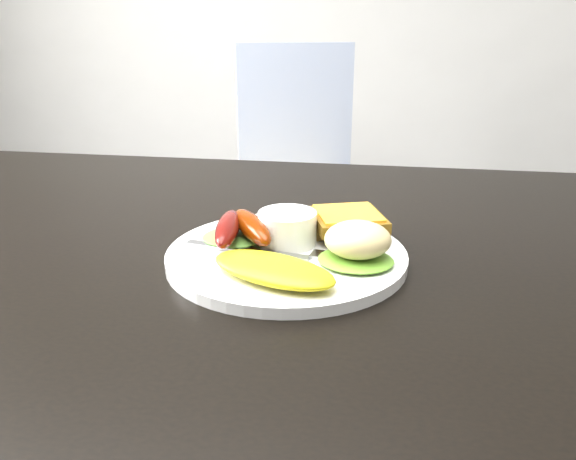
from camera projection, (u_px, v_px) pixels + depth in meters
name	position (u px, v px, depth m)	size (l,w,h in m)	color
dining_table	(213.00, 255.00, 0.67)	(1.20, 0.80, 0.04)	black
dining_chair	(286.00, 196.00, 1.86)	(0.40, 0.40, 0.05)	tan
person	(300.00, 93.00, 1.25)	(0.61, 0.40, 1.68)	navy
plate	(287.00, 256.00, 0.60)	(0.26, 0.26, 0.01)	white
lettuce_left	(234.00, 237.00, 0.63)	(0.07, 0.06, 0.01)	green
lettuce_right	(356.00, 260.00, 0.57)	(0.08, 0.07, 0.01)	#4D9A27
omelette	(273.00, 269.00, 0.53)	(0.13, 0.06, 0.02)	yellow
sausage_a	(228.00, 228.00, 0.61)	(0.02, 0.10, 0.02)	#600E0D
sausage_b	(252.00, 227.00, 0.61)	(0.03, 0.10, 0.03)	#6E1801
ramekin	(287.00, 228.00, 0.62)	(0.06, 0.06, 0.04)	white
toast_a	(324.00, 226.00, 0.65)	(0.06, 0.06, 0.01)	brown
toast_b	(348.00, 220.00, 0.64)	(0.08, 0.08, 0.01)	brown
potato_salad	(358.00, 240.00, 0.57)	(0.07, 0.06, 0.04)	beige
fork	(246.00, 250.00, 0.60)	(0.14, 0.01, 0.00)	#ADAFB7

